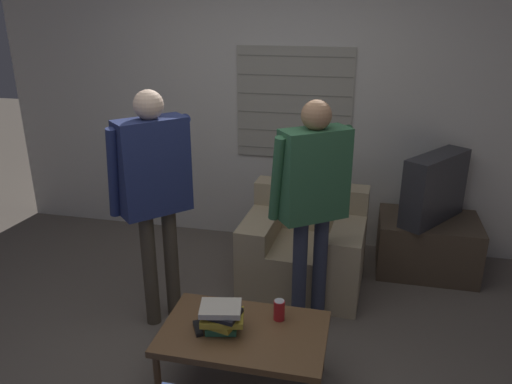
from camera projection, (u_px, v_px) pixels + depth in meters
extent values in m
plane|color=#665B51|center=(210.00, 374.00, 3.09)|extent=(16.00, 16.00, 0.00)
cube|color=silver|center=(273.00, 107.00, 4.49)|extent=(5.20, 0.06, 2.55)
cube|color=#A8A393|center=(294.00, 104.00, 4.40)|extent=(1.03, 0.02, 0.98)
cube|color=gray|center=(292.00, 149.00, 4.54)|extent=(1.01, 0.00, 0.01)
cube|color=gray|center=(293.00, 131.00, 4.48)|extent=(1.01, 0.00, 0.01)
cube|color=gray|center=(293.00, 113.00, 4.42)|extent=(1.01, 0.00, 0.01)
cube|color=gray|center=(294.00, 95.00, 4.36)|extent=(1.01, 0.00, 0.01)
cube|color=gray|center=(294.00, 76.00, 4.30)|extent=(1.01, 0.00, 0.01)
cube|color=gray|center=(295.00, 56.00, 4.24)|extent=(1.01, 0.00, 0.01)
cube|color=tan|center=(303.00, 263.00, 4.00)|extent=(0.96, 0.81, 0.40)
cube|color=tan|center=(311.00, 205.00, 4.12)|extent=(0.93, 0.25, 0.37)
cube|color=tan|center=(348.00, 235.00, 3.81)|extent=(0.28, 0.78, 0.18)
cube|color=tan|center=(262.00, 225.00, 3.99)|extent=(0.28, 0.78, 0.18)
cube|color=brown|center=(244.00, 333.00, 2.84)|extent=(0.94, 0.59, 0.04)
cylinder|color=brown|center=(189.00, 327.00, 3.24)|extent=(0.04, 0.04, 0.37)
cylinder|color=brown|center=(322.00, 345.00, 3.06)|extent=(0.04, 0.04, 0.37)
cylinder|color=brown|center=(158.00, 382.00, 2.77)|extent=(0.04, 0.04, 0.37)
cube|color=#4C3D2D|center=(427.00, 245.00, 4.22)|extent=(0.81, 0.57, 0.47)
cube|color=#2D2D33|center=(435.00, 188.00, 4.03)|extent=(0.56, 0.67, 0.56)
cube|color=navy|center=(423.00, 185.00, 4.11)|extent=(0.35, 0.48, 0.46)
cylinder|color=#4C4233|center=(150.00, 270.00, 3.45)|extent=(0.10, 0.10, 0.84)
cylinder|color=#4C4233|center=(172.00, 263.00, 3.54)|extent=(0.10, 0.10, 0.84)
cube|color=navy|center=(153.00, 167.00, 3.23)|extent=(0.46, 0.47, 0.63)
sphere|color=beige|center=(148.00, 105.00, 3.09)|extent=(0.19, 0.19, 0.19)
cylinder|color=navy|center=(113.00, 173.00, 3.14)|extent=(0.16, 0.16, 0.60)
cylinder|color=navy|center=(171.00, 136.00, 3.51)|extent=(0.44, 0.42, 0.40)
cube|color=black|center=(158.00, 151.00, 3.77)|extent=(0.10, 0.09, 0.12)
cylinder|color=#33384C|center=(299.00, 273.00, 3.45)|extent=(0.10, 0.10, 0.81)
cylinder|color=#33384C|center=(320.00, 268.00, 3.51)|extent=(0.10, 0.10, 0.81)
cube|color=#336642|center=(314.00, 175.00, 3.23)|extent=(0.48, 0.43, 0.61)
sphere|color=#A87A56|center=(316.00, 115.00, 3.09)|extent=(0.19, 0.19, 0.19)
cylinder|color=#336642|center=(277.00, 179.00, 3.18)|extent=(0.15, 0.17, 0.58)
cylinder|color=#336642|center=(326.00, 132.00, 3.49)|extent=(0.39, 0.51, 0.22)
cube|color=black|center=(307.00, 134.00, 3.75)|extent=(0.07, 0.07, 0.13)
cube|color=#33754C|center=(221.00, 327.00, 2.83)|extent=(0.20, 0.16, 0.04)
cube|color=gold|center=(221.00, 321.00, 2.82)|extent=(0.21, 0.20, 0.03)
cube|color=gold|center=(222.00, 317.00, 2.80)|extent=(0.27, 0.22, 0.03)
cube|color=black|center=(222.00, 313.00, 2.78)|extent=(0.22, 0.19, 0.02)
cube|color=beige|center=(221.00, 308.00, 2.78)|extent=(0.26, 0.22, 0.03)
cylinder|color=red|center=(279.00, 310.00, 2.91)|extent=(0.07, 0.07, 0.12)
cylinder|color=silver|center=(279.00, 301.00, 2.89)|extent=(0.06, 0.06, 0.00)
cube|color=black|center=(198.00, 328.00, 2.83)|extent=(0.10, 0.13, 0.02)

